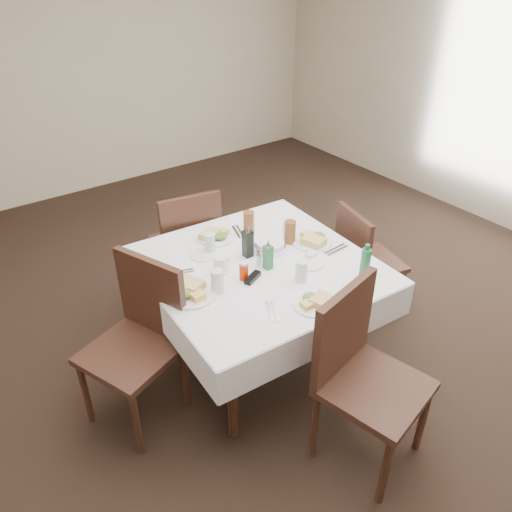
# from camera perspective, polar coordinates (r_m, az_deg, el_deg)

# --- Properties ---
(ground_plane) EXTENTS (7.00, 7.00, 0.00)m
(ground_plane) POSITION_cam_1_polar(r_m,az_deg,el_deg) (3.59, 2.66, -11.04)
(ground_plane) COLOR black
(room_shell) EXTENTS (6.04, 7.04, 2.80)m
(room_shell) POSITION_cam_1_polar(r_m,az_deg,el_deg) (2.72, 3.59, 16.21)
(room_shell) COLOR #BCAD8C
(room_shell) RESTS_ON ground
(dining_table) EXTENTS (1.42, 1.42, 0.76)m
(dining_table) POSITION_cam_1_polar(r_m,az_deg,el_deg) (3.15, 0.25, -2.13)
(dining_table) COLOR black
(dining_table) RESTS_ON ground
(chair_north) EXTENTS (0.53, 0.53, 0.96)m
(chair_north) POSITION_cam_1_polar(r_m,az_deg,el_deg) (3.81, -7.76, 1.79)
(chair_north) COLOR black
(chair_north) RESTS_ON ground
(chair_south) EXTENTS (0.59, 0.59, 1.04)m
(chair_south) POSITION_cam_1_polar(r_m,az_deg,el_deg) (2.71, 11.80, -12.29)
(chair_south) COLOR black
(chair_south) RESTS_ON ground
(chair_east) EXTENTS (0.50, 0.50, 0.88)m
(chair_east) POSITION_cam_1_polar(r_m,az_deg,el_deg) (3.75, 12.06, -0.03)
(chair_east) COLOR black
(chair_east) RESTS_ON ground
(chair_west) EXTENTS (0.62, 0.62, 1.01)m
(chair_west) POSITION_cam_1_polar(r_m,az_deg,el_deg) (2.95, -13.01, -8.43)
(chair_west) COLOR black
(chair_west) RESTS_ON ground
(meal_north) EXTENTS (0.26, 0.26, 0.06)m
(meal_north) POSITION_cam_1_polar(r_m,az_deg,el_deg) (3.37, -4.63, 2.34)
(meal_north) COLOR white
(meal_north) RESTS_ON dining_table
(meal_south) EXTENTS (0.24, 0.24, 0.05)m
(meal_south) POSITION_cam_1_polar(r_m,az_deg,el_deg) (2.77, 6.75, -5.22)
(meal_south) COLOR white
(meal_south) RESTS_ON dining_table
(meal_east) EXTENTS (0.27, 0.27, 0.06)m
(meal_east) POSITION_cam_1_polar(r_m,az_deg,el_deg) (3.33, 6.55, 1.85)
(meal_east) COLOR white
(meal_east) RESTS_ON dining_table
(meal_west) EXTENTS (0.28, 0.28, 0.06)m
(meal_west) POSITION_cam_1_polar(r_m,az_deg,el_deg) (2.85, -7.54, -4.02)
(meal_west) COLOR white
(meal_west) RESTS_ON dining_table
(side_plate_a) EXTENTS (0.16, 0.16, 0.01)m
(side_plate_a) POSITION_cam_1_polar(r_m,az_deg,el_deg) (3.20, -6.11, 0.13)
(side_plate_a) COLOR white
(side_plate_a) RESTS_ON dining_table
(side_plate_b) EXTENTS (0.18, 0.18, 0.01)m
(side_plate_b) POSITION_cam_1_polar(r_m,az_deg,el_deg) (3.12, 6.30, -0.81)
(side_plate_b) COLOR white
(side_plate_b) RESTS_ON dining_table
(water_n) EXTENTS (0.07, 0.07, 0.13)m
(water_n) POSITION_cam_1_polar(r_m,az_deg,el_deg) (3.21, -5.30, 1.49)
(water_n) COLOR silver
(water_n) RESTS_ON dining_table
(water_s) EXTENTS (0.07, 0.07, 0.13)m
(water_s) POSITION_cam_1_polar(r_m,az_deg,el_deg) (2.93, 5.22, -1.69)
(water_s) COLOR silver
(water_s) RESTS_ON dining_table
(water_e) EXTENTS (0.08, 0.08, 0.15)m
(water_e) POSITION_cam_1_polar(r_m,az_deg,el_deg) (3.31, 3.79, 2.86)
(water_e) COLOR silver
(water_e) RESTS_ON dining_table
(water_w) EXTENTS (0.07, 0.07, 0.14)m
(water_w) POSITION_cam_1_polar(r_m,az_deg,el_deg) (2.84, -4.43, -2.83)
(water_w) COLOR silver
(water_w) RESTS_ON dining_table
(iced_tea_a) EXTENTS (0.08, 0.08, 0.16)m
(iced_tea_a) POSITION_cam_1_polar(r_m,az_deg,el_deg) (3.41, -0.83, 3.88)
(iced_tea_a) COLOR brown
(iced_tea_a) RESTS_ON dining_table
(iced_tea_b) EXTENTS (0.07, 0.07, 0.16)m
(iced_tea_b) POSITION_cam_1_polar(r_m,az_deg,el_deg) (3.30, 3.91, 2.75)
(iced_tea_b) COLOR brown
(iced_tea_b) RESTS_ON dining_table
(bread_basket) EXTENTS (0.20, 0.20, 0.07)m
(bread_basket) POSITION_cam_1_polar(r_m,az_deg,el_deg) (3.23, 1.61, 1.16)
(bread_basket) COLOR silver
(bread_basket) RESTS_ON dining_table
(oil_cruet_dark) EXTENTS (0.06, 0.06, 0.23)m
(oil_cruet_dark) POSITION_cam_1_polar(r_m,az_deg,el_deg) (3.13, -0.94, 1.56)
(oil_cruet_dark) COLOR black
(oil_cruet_dark) RESTS_ON dining_table
(oil_cruet_green) EXTENTS (0.05, 0.05, 0.20)m
(oil_cruet_green) POSITION_cam_1_polar(r_m,az_deg,el_deg) (3.02, 1.38, -0.01)
(oil_cruet_green) COLOR #256C3C
(oil_cruet_green) RESTS_ON dining_table
(ketchup_bottle) EXTENTS (0.05, 0.05, 0.12)m
(ketchup_bottle) POSITION_cam_1_polar(r_m,az_deg,el_deg) (2.94, -1.41, -1.79)
(ketchup_bottle) COLOR #B01E00
(ketchup_bottle) RESTS_ON dining_table
(salt_shaker) EXTENTS (0.04, 0.04, 0.08)m
(salt_shaker) POSITION_cam_1_polar(r_m,az_deg,el_deg) (3.06, 0.27, -0.50)
(salt_shaker) COLOR white
(salt_shaker) RESTS_ON dining_table
(pepper_shaker) EXTENTS (0.04, 0.04, 0.08)m
(pepper_shaker) POSITION_cam_1_polar(r_m,az_deg,el_deg) (3.05, 1.44, -0.71)
(pepper_shaker) COLOR #3E291E
(pepper_shaker) RESTS_ON dining_table
(coffee_mug) EXTENTS (0.14, 0.13, 0.09)m
(coffee_mug) POSITION_cam_1_polar(r_m,az_deg,el_deg) (3.03, -4.09, -0.97)
(coffee_mug) COLOR white
(coffee_mug) RESTS_ON dining_table
(sunglasses) EXTENTS (0.14, 0.09, 0.03)m
(sunglasses) POSITION_cam_1_polar(r_m,az_deg,el_deg) (2.96, -0.38, -2.48)
(sunglasses) COLOR black
(sunglasses) RESTS_ON dining_table
(green_bottle) EXTENTS (0.06, 0.06, 0.22)m
(green_bottle) POSITION_cam_1_polar(r_m,az_deg,el_deg) (3.00, 12.38, -0.75)
(green_bottle) COLOR #256C3C
(green_bottle) RESTS_ON dining_table
(sugar_caddy) EXTENTS (0.08, 0.05, 0.04)m
(sugar_caddy) POSITION_cam_1_polar(r_m,az_deg,el_deg) (3.17, 6.37, 0.12)
(sugar_caddy) COLOR white
(sugar_caddy) RESTS_ON dining_table
(cutlery_n) EXTENTS (0.10, 0.19, 0.01)m
(cutlery_n) POSITION_cam_1_polar(r_m,az_deg,el_deg) (3.44, -2.05, 2.78)
(cutlery_n) COLOR silver
(cutlery_n) RESTS_ON dining_table
(cutlery_s) EXTENTS (0.11, 0.18, 0.01)m
(cutlery_s) POSITION_cam_1_polar(r_m,az_deg,el_deg) (2.72, 1.89, -6.34)
(cutlery_s) COLOR silver
(cutlery_s) RESTS_ON dining_table
(cutlery_e) EXTENTS (0.19, 0.06, 0.01)m
(cutlery_e) POSITION_cam_1_polar(r_m,az_deg,el_deg) (3.28, 9.12, 0.69)
(cutlery_e) COLOR silver
(cutlery_e) RESTS_ON dining_table
(cutlery_w) EXTENTS (0.18, 0.09, 0.01)m
(cutlery_w) POSITION_cam_1_polar(r_m,az_deg,el_deg) (3.05, -8.66, -1.90)
(cutlery_w) COLOR silver
(cutlery_w) RESTS_ON dining_table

